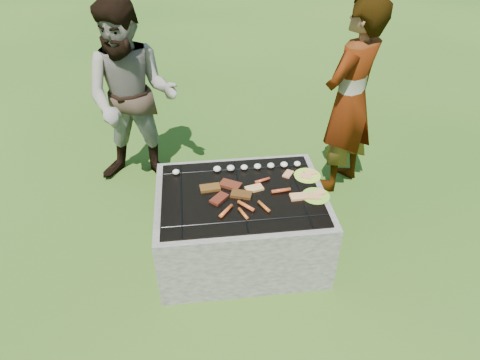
{
  "coord_description": "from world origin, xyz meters",
  "views": [
    {
      "loc": [
        -0.31,
        -2.55,
        2.62
      ],
      "look_at": [
        0.0,
        0.05,
        0.7
      ],
      "focal_mm": 32.0,
      "sensor_mm": 36.0,
      "label": 1
    }
  ],
  "objects_px": {
    "fire_pit": "(241,225)",
    "plate_far": "(307,176)",
    "bystander": "(133,98)",
    "cook": "(350,100)",
    "plate_near": "(316,196)"
  },
  "relations": [
    {
      "from": "fire_pit",
      "to": "plate_near",
      "type": "distance_m",
      "value": 0.66
    },
    {
      "from": "plate_near",
      "to": "cook",
      "type": "height_order",
      "value": "cook"
    },
    {
      "from": "bystander",
      "to": "fire_pit",
      "type": "bearing_deg",
      "value": -44.07
    },
    {
      "from": "plate_near",
      "to": "cook",
      "type": "distance_m",
      "value": 1.14
    },
    {
      "from": "fire_pit",
      "to": "plate_far",
      "type": "xyz_separation_m",
      "value": [
        0.56,
        0.17,
        0.33
      ]
    },
    {
      "from": "plate_far",
      "to": "cook",
      "type": "distance_m",
      "value": 0.92
    },
    {
      "from": "cook",
      "to": "bystander",
      "type": "relative_size",
      "value": 1.02
    },
    {
      "from": "plate_far",
      "to": "cook",
      "type": "height_order",
      "value": "cook"
    },
    {
      "from": "plate_far",
      "to": "bystander",
      "type": "xyz_separation_m",
      "value": [
        -1.43,
        1.0,
        0.29
      ]
    },
    {
      "from": "fire_pit",
      "to": "plate_near",
      "type": "height_order",
      "value": "plate_near"
    },
    {
      "from": "bystander",
      "to": "plate_far",
      "type": "bearing_deg",
      "value": -25.67
    },
    {
      "from": "fire_pit",
      "to": "cook",
      "type": "distance_m",
      "value": 1.53
    },
    {
      "from": "plate_far",
      "to": "plate_near",
      "type": "relative_size",
      "value": 1.0
    },
    {
      "from": "fire_pit",
      "to": "plate_far",
      "type": "height_order",
      "value": "plate_far"
    },
    {
      "from": "plate_near",
      "to": "bystander",
      "type": "height_order",
      "value": "bystander"
    }
  ]
}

